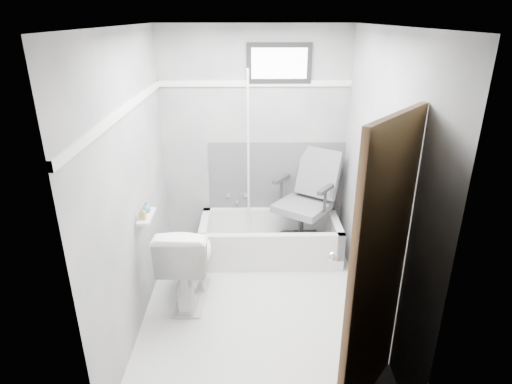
{
  "coord_description": "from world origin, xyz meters",
  "views": [
    {
      "loc": [
        -0.06,
        -3.19,
        2.48
      ],
      "look_at": [
        0.0,
        0.35,
        1.0
      ],
      "focal_mm": 30.0,
      "sensor_mm": 36.0,
      "label": 1
    }
  ],
  "objects_px": {
    "toilet": "(189,260)",
    "bathtub": "(270,238)",
    "door": "(439,304)",
    "soap_bottle_b": "(146,207)",
    "soap_bottle_a": "(142,213)",
    "office_chair": "(302,200)"
  },
  "relations": [
    {
      "from": "toilet",
      "to": "bathtub",
      "type": "bearing_deg",
      "value": -133.47
    },
    {
      "from": "bathtub",
      "to": "door",
      "type": "bearing_deg",
      "value": -69.69
    },
    {
      "from": "door",
      "to": "soap_bottle_b",
      "type": "bearing_deg",
      "value": 143.66
    },
    {
      "from": "soap_bottle_a",
      "to": "door",
      "type": "bearing_deg",
      "value": -33.54
    },
    {
      "from": "bathtub",
      "to": "soap_bottle_b",
      "type": "height_order",
      "value": "soap_bottle_b"
    },
    {
      "from": "office_chair",
      "to": "soap_bottle_b",
      "type": "xyz_separation_m",
      "value": [
        -1.44,
        -0.85,
        0.32
      ]
    },
    {
      "from": "office_chair",
      "to": "door",
      "type": "distance_m",
      "value": 2.34
    },
    {
      "from": "office_chair",
      "to": "toilet",
      "type": "height_order",
      "value": "office_chair"
    },
    {
      "from": "bathtub",
      "to": "soap_bottle_a",
      "type": "distance_m",
      "value": 1.63
    },
    {
      "from": "office_chair",
      "to": "soap_bottle_a",
      "type": "distance_m",
      "value": 1.78
    },
    {
      "from": "bathtub",
      "to": "toilet",
      "type": "distance_m",
      "value": 1.1
    },
    {
      "from": "soap_bottle_b",
      "to": "bathtub",
      "type": "bearing_deg",
      "value": 35.88
    },
    {
      "from": "bathtub",
      "to": "soap_bottle_a",
      "type": "xyz_separation_m",
      "value": [
        -1.1,
        -0.94,
        0.76
      ]
    },
    {
      "from": "soap_bottle_a",
      "to": "toilet",
      "type": "bearing_deg",
      "value": 30.44
    },
    {
      "from": "soap_bottle_b",
      "to": "soap_bottle_a",
      "type": "bearing_deg",
      "value": -90.0
    },
    {
      "from": "toilet",
      "to": "soap_bottle_a",
      "type": "relative_size",
      "value": 7.41
    },
    {
      "from": "door",
      "to": "soap_bottle_a",
      "type": "xyz_separation_m",
      "value": [
        -1.92,
        1.27,
        -0.03
      ]
    },
    {
      "from": "door",
      "to": "soap_bottle_b",
      "type": "xyz_separation_m",
      "value": [
        -1.92,
        1.41,
        -0.04
      ]
    },
    {
      "from": "office_chair",
      "to": "soap_bottle_b",
      "type": "height_order",
      "value": "office_chair"
    },
    {
      "from": "soap_bottle_b",
      "to": "office_chair",
      "type": "bearing_deg",
      "value": 30.36
    },
    {
      "from": "bathtub",
      "to": "toilet",
      "type": "xyz_separation_m",
      "value": [
        -0.78,
        -0.75,
        0.19
      ]
    },
    {
      "from": "toilet",
      "to": "soap_bottle_a",
      "type": "height_order",
      "value": "soap_bottle_a"
    }
  ]
}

